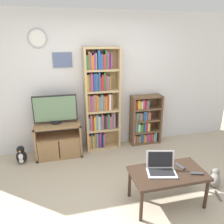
# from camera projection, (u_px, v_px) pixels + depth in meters

# --- Properties ---
(ground_plane) EXTENTS (18.00, 18.00, 0.00)m
(ground_plane) POSITION_uv_depth(u_px,v_px,m) (121.00, 208.00, 2.89)
(ground_plane) COLOR #BCAD93
(wall_back) EXTENTS (6.02, 0.09, 2.60)m
(wall_back) POSITION_uv_depth(u_px,v_px,m) (95.00, 83.00, 4.17)
(wall_back) COLOR silver
(wall_back) RESTS_ON ground_plane
(tv_stand) EXTENTS (0.83, 0.43, 0.64)m
(tv_stand) POSITION_uv_depth(u_px,v_px,m) (59.00, 140.00, 4.07)
(tv_stand) COLOR #9E754C
(tv_stand) RESTS_ON ground_plane
(television) EXTENTS (0.77, 0.18, 0.52)m
(television) POSITION_uv_depth(u_px,v_px,m) (55.00, 109.00, 3.91)
(television) COLOR black
(television) RESTS_ON tv_stand
(bookshelf_tall) EXTENTS (0.66, 0.26, 1.98)m
(bookshelf_tall) POSITION_uv_depth(u_px,v_px,m) (100.00, 101.00, 4.15)
(bookshelf_tall) COLOR tan
(bookshelf_tall) RESTS_ON ground_plane
(bookshelf_short) EXTENTS (0.63, 0.25, 1.03)m
(bookshelf_short) POSITION_uv_depth(u_px,v_px,m) (144.00, 121.00, 4.52)
(bookshelf_short) COLOR brown
(bookshelf_short) RESTS_ON ground_plane
(coffee_table) EXTENTS (0.98, 0.54, 0.47)m
(coffee_table) POSITION_uv_depth(u_px,v_px,m) (168.00, 176.00, 2.86)
(coffee_table) COLOR #332319
(coffee_table) RESTS_ON ground_plane
(laptop) EXTENTS (0.42, 0.35, 0.25)m
(laptop) POSITION_uv_depth(u_px,v_px,m) (161.00, 167.00, 2.84)
(laptop) COLOR silver
(laptop) RESTS_ON coffee_table
(remote_near_laptop) EXTENTS (0.08, 0.17, 0.02)m
(remote_near_laptop) POSITION_uv_depth(u_px,v_px,m) (180.00, 166.00, 2.96)
(remote_near_laptop) COLOR #38383A
(remote_near_laptop) RESTS_ON coffee_table
(remote_far_from_laptop) EXTENTS (0.17, 0.09, 0.02)m
(remote_far_from_laptop) POSITION_uv_depth(u_px,v_px,m) (196.00, 173.00, 2.80)
(remote_far_from_laptop) COLOR #38383A
(remote_far_from_laptop) RESTS_ON coffee_table
(cat) EXTENTS (0.29, 0.48, 0.26)m
(cat) POSITION_uv_depth(u_px,v_px,m) (215.00, 178.00, 3.30)
(cat) COLOR slate
(cat) RESTS_ON ground_plane
(penguin_figurine) EXTENTS (0.18, 0.16, 0.34)m
(penguin_figurine) POSITION_uv_depth(u_px,v_px,m) (21.00, 156.00, 3.85)
(penguin_figurine) COLOR black
(penguin_figurine) RESTS_ON ground_plane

